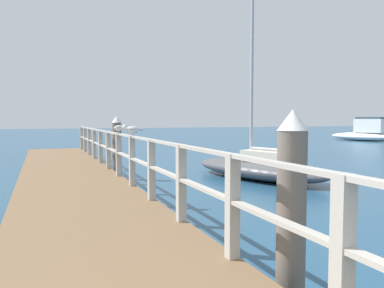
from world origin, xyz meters
name	(u,v)px	position (x,y,z in m)	size (l,w,h in m)	color
pier_deck	(72,187)	(0.00, 10.03, 0.22)	(2.44, 20.05, 0.43)	brown
pier_railing	(118,150)	(1.14, 10.03, 1.10)	(0.12, 18.57, 1.09)	#B2ADA3
dock_piling_near	(291,212)	(1.52, 3.40, 0.99)	(0.29, 0.29, 1.97)	#6B6056
dock_piling_far	(117,147)	(1.52, 12.26, 0.99)	(0.29, 0.29, 1.97)	#6B6056
seagull_foreground	(132,129)	(1.13, 8.43, 1.66)	(0.48, 0.18, 0.21)	white
seagull_background	(119,128)	(1.15, 9.94, 1.66)	(0.45, 0.25, 0.21)	white
boat_0	(366,133)	(25.40, 25.27, 0.68)	(3.46, 6.26, 2.05)	white
boat_2	(258,167)	(5.63, 10.63, 0.38)	(3.08, 5.30, 5.79)	#4C4C51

